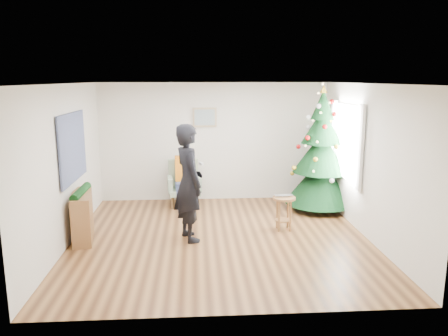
{
  "coord_description": "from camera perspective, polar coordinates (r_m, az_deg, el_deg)",
  "views": [
    {
      "loc": [
        -0.41,
        -7.07,
        2.68
      ],
      "look_at": [
        0.1,
        0.6,
        1.1
      ],
      "focal_mm": 35.0,
      "sensor_mm": 36.0,
      "label": 1
    }
  ],
  "objects": [
    {
      "name": "standing_man",
      "position": [
        7.27,
        -4.62,
        -1.94
      ],
      "size": [
        0.69,
        0.83,
        1.96
      ],
      "primitive_type": "imported",
      "rotation": [
        0.0,
        0.0,
        1.92
      ],
      "color": "black",
      "rests_on": "floor"
    },
    {
      "name": "floor",
      "position": [
        7.57,
        -0.46,
        -9.11
      ],
      "size": [
        5.0,
        5.0,
        0.0
      ],
      "primitive_type": "plane",
      "color": "brown",
      "rests_on": "ground"
    },
    {
      "name": "wall_front",
      "position": [
        4.79,
        1.27,
        -5.13
      ],
      "size": [
        5.0,
        0.0,
        5.0
      ],
      "primitive_type": "plane",
      "rotation": [
        -1.57,
        0.0,
        0.0
      ],
      "color": "silver",
      "rests_on": "floor"
    },
    {
      "name": "stool",
      "position": [
        7.94,
        7.81,
        -5.86
      ],
      "size": [
        0.41,
        0.41,
        0.61
      ],
      "rotation": [
        0.0,
        0.0,
        -0.3
      ],
      "color": "brown",
      "rests_on": "floor"
    },
    {
      "name": "seated_person",
      "position": [
        9.31,
        -5.22,
        -1.08
      ],
      "size": [
        0.4,
        0.57,
        1.26
      ],
      "rotation": [
        0.0,
        0.0,
        0.1
      ],
      "color": "navy",
      "rests_on": "armchair"
    },
    {
      "name": "console",
      "position": [
        7.78,
        -18.01,
        -6.01
      ],
      "size": [
        0.47,
        1.04,
        0.8
      ],
      "primitive_type": "cube",
      "rotation": [
        0.0,
        0.0,
        0.18
      ],
      "color": "brown",
      "rests_on": "floor"
    },
    {
      "name": "christmas_tree",
      "position": [
        9.14,
        12.53,
        1.69
      ],
      "size": [
        1.41,
        1.41,
        2.55
      ],
      "rotation": [
        0.0,
        0.0,
        -0.33
      ],
      "color": "#3F2816",
      "rests_on": "floor"
    },
    {
      "name": "wall_back",
      "position": [
        9.68,
        -1.34,
        3.41
      ],
      "size": [
        5.0,
        0.0,
        5.0
      ],
      "primitive_type": "plane",
      "rotation": [
        1.57,
        0.0,
        0.0
      ],
      "color": "silver",
      "rests_on": "floor"
    },
    {
      "name": "laptop",
      "position": [
        7.85,
        7.87,
        -3.68
      ],
      "size": [
        0.35,
        0.23,
        0.03
      ],
      "primitive_type": "imported",
      "rotation": [
        0.0,
        0.0,
        0.05
      ],
      "color": "silver",
      "rests_on": "stool"
    },
    {
      "name": "curtains",
      "position": [
        8.64,
        15.52,
        3.34
      ],
      "size": [
        0.05,
        1.75,
        1.5
      ],
      "color": "white",
      "rests_on": "wall_right"
    },
    {
      "name": "wall_left",
      "position": [
        7.5,
        -19.91,
        0.31
      ],
      "size": [
        0.0,
        5.0,
        5.0
      ],
      "primitive_type": "plane",
      "rotation": [
        1.57,
        0.0,
        1.57
      ],
      "color": "silver",
      "rests_on": "floor"
    },
    {
      "name": "garland",
      "position": [
        7.67,
        -18.2,
        -3.01
      ],
      "size": [
        0.14,
        0.9,
        0.14
      ],
      "primitive_type": "cylinder",
      "rotation": [
        1.57,
        0.0,
        0.0
      ],
      "color": "black",
      "rests_on": "console"
    },
    {
      "name": "armchair",
      "position": [
        9.43,
        -5.22,
        -2.74
      ],
      "size": [
        0.74,
        0.68,
        0.96
      ],
      "rotation": [
        0.0,
        0.0,
        0.1
      ],
      "color": "gray",
      "rests_on": "floor"
    },
    {
      "name": "framed_picture",
      "position": [
        9.57,
        -2.55,
        6.63
      ],
      "size": [
        0.52,
        0.05,
        0.42
      ],
      "color": "tan",
      "rests_on": "wall_back"
    },
    {
      "name": "ceiling",
      "position": [
        7.08,
        -0.49,
        10.97
      ],
      "size": [
        5.0,
        5.0,
        0.0
      ],
      "primitive_type": "plane",
      "rotation": [
        3.14,
        0.0,
        0.0
      ],
      "color": "white",
      "rests_on": "wall_back"
    },
    {
      "name": "window_panel",
      "position": [
        8.65,
        15.71,
        3.34
      ],
      "size": [
        0.04,
        1.3,
        1.4
      ],
      "primitive_type": "cube",
      "color": "white",
      "rests_on": "wall_right"
    },
    {
      "name": "game_controller",
      "position": [
        7.17,
        -3.0,
        0.57
      ],
      "size": [
        0.08,
        0.13,
        0.04
      ],
      "primitive_type": "cube",
      "rotation": [
        0.0,
        0.0,
        0.35
      ],
      "color": "white",
      "rests_on": "standing_man"
    },
    {
      "name": "tapestry",
      "position": [
        7.73,
        -19.15,
        2.57
      ],
      "size": [
        0.03,
        1.5,
        1.15
      ],
      "primitive_type": "cube",
      "color": "black",
      "rests_on": "wall_left"
    },
    {
      "name": "wall_right",
      "position": [
        7.77,
        18.26,
        0.79
      ],
      "size": [
        0.0,
        5.0,
        5.0
      ],
      "primitive_type": "plane",
      "rotation": [
        1.57,
        0.0,
        -1.57
      ],
      "color": "silver",
      "rests_on": "floor"
    }
  ]
}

